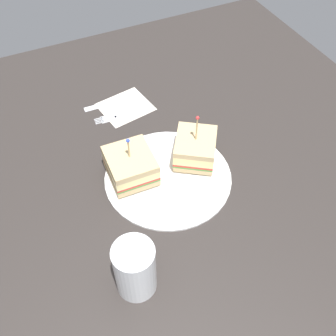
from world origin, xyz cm
name	(u,v)px	position (x,y,z in cm)	size (l,w,h in cm)	color
ground_plane	(168,181)	(0.00, 0.00, -1.00)	(111.84, 111.84, 2.00)	#2D2826
plate	(168,176)	(0.00, 0.00, 0.45)	(24.98, 24.98, 0.91)	white
sandwich_half_front	(195,148)	(1.92, -6.88, 3.51)	(11.81, 11.47, 11.06)	tan
sandwich_half_back	(131,166)	(3.09, 6.46, 3.52)	(9.68, 8.90, 9.80)	tan
drink_glass	(135,271)	(-17.94, 13.90, 4.58)	(6.47, 6.47, 10.54)	silver
napkin	(127,106)	(23.38, -0.43, 0.07)	(11.05, 9.95, 0.15)	beige
fork	(115,117)	(21.09, 3.49, 0.17)	(2.48, 12.06, 0.35)	silver
knife	(109,103)	(26.10, 3.09, 0.18)	(1.75, 13.66, 0.35)	silver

